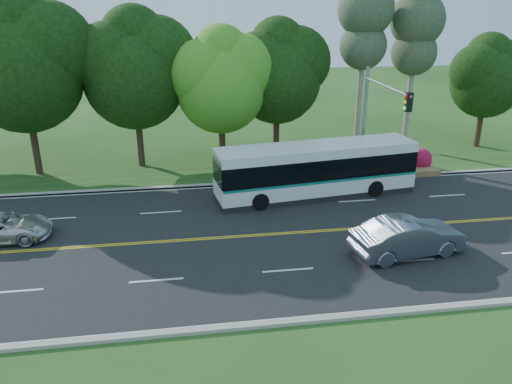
{
  "coord_description": "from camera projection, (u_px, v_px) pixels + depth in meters",
  "views": [
    {
      "loc": [
        -4.59,
        -21.58,
        10.81
      ],
      "look_at": [
        -1.04,
        2.0,
        1.49
      ],
      "focal_mm": 35.0,
      "sensor_mm": 36.0,
      "label": 1
    }
  ],
  "objects": [
    {
      "name": "transit_bus",
      "position": [
        316.0,
        171.0,
        28.63
      ],
      "size": [
        11.81,
        4.08,
        3.03
      ],
      "rotation": [
        0.0,
        0.0,
        0.14
      ],
      "color": "white",
      "rests_on": "road"
    },
    {
      "name": "road",
      "position": [
        283.0,
        234.0,
        24.44
      ],
      "size": [
        60.0,
        14.0,
        0.02
      ],
      "primitive_type": "cube",
      "color": "black",
      "rests_on": "ground"
    },
    {
      "name": "curb_south",
      "position": [
        323.0,
        319.0,
        17.84
      ],
      "size": [
        60.0,
        0.3,
        0.15
      ],
      "primitive_type": "cube",
      "color": "#A49D94",
      "rests_on": "ground"
    },
    {
      "name": "suv",
      "position": [
        1.0,
        227.0,
        23.58
      ],
      "size": [
        4.62,
        2.15,
        1.28
      ],
      "primitive_type": "imported",
      "rotation": [
        0.0,
        0.0,
        1.57
      ],
      "color": "silver",
      "rests_on": "road"
    },
    {
      "name": "grass_verge",
      "position": [
        256.0,
        173.0,
        32.72
      ],
      "size": [
        60.0,
        4.0,
        0.1
      ],
      "primitive_type": "cube",
      "color": "#214617",
      "rests_on": "ground"
    },
    {
      "name": "tree_row",
      "position": [
        170.0,
        65.0,
        32.46
      ],
      "size": [
        44.7,
        9.1,
        13.84
      ],
      "color": "black",
      "rests_on": "ground"
    },
    {
      "name": "bougainvillea_hedge",
      "position": [
        366.0,
        162.0,
        32.69
      ],
      "size": [
        9.5,
        2.25,
        1.5
      ],
      "color": "maroon",
      "rests_on": "ground"
    },
    {
      "name": "sedan",
      "position": [
        408.0,
        237.0,
        22.17
      ],
      "size": [
        5.39,
        2.6,
        1.7
      ],
      "primitive_type": "imported",
      "rotation": [
        0.0,
        0.0,
        1.73
      ],
      "color": "slate",
      "rests_on": "road"
    },
    {
      "name": "ground",
      "position": [
        283.0,
        234.0,
        24.45
      ],
      "size": [
        120.0,
        120.0,
        0.0
      ],
      "primitive_type": "plane",
      "color": "#214617",
      "rests_on": "ground"
    },
    {
      "name": "lane_markings",
      "position": [
        281.0,
        233.0,
        24.43
      ],
      "size": [
        57.6,
        13.82,
        0.0
      ],
      "color": "gold",
      "rests_on": "road"
    },
    {
      "name": "traffic_signal",
      "position": [
        377.0,
        112.0,
        28.63
      ],
      "size": [
        0.42,
        6.1,
        7.0
      ],
      "color": "gray",
      "rests_on": "ground"
    },
    {
      "name": "curb_north",
      "position": [
        260.0,
        182.0,
        31.01
      ],
      "size": [
        60.0,
        0.3,
        0.15
      ],
      "primitive_type": "cube",
      "color": "#A49D94",
      "rests_on": "ground"
    }
  ]
}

